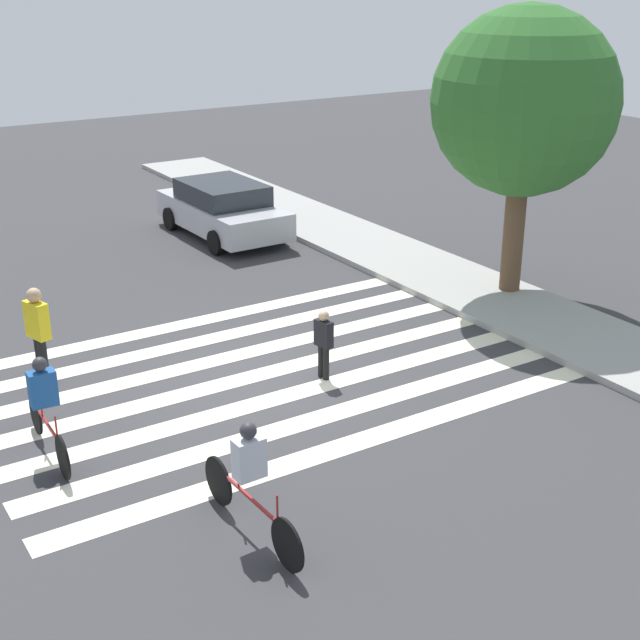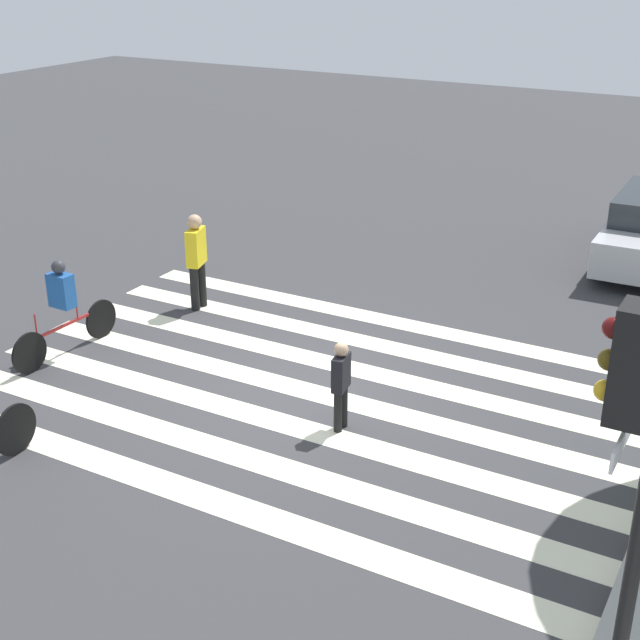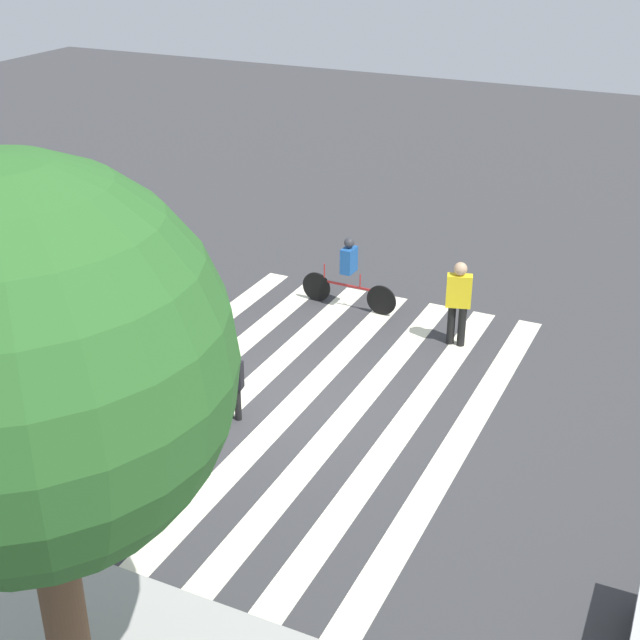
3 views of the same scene
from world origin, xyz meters
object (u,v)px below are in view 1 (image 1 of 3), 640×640
object	(u,v)px
pedestrian_adult_blue_shirt	(38,329)
cyclist_near_curb	(45,403)
pedestrian_adult_tall_backpack	(324,340)
cyclist_mid_street	(250,477)
car_parked_far_curb	(223,209)
street_tree	(524,103)

from	to	relation	value
pedestrian_adult_blue_shirt	cyclist_near_curb	xyz separation A→B (m)	(2.64, -0.68, -0.13)
pedestrian_adult_tall_backpack	cyclist_mid_street	size ratio (longest dim) A/B	0.53
cyclist_mid_street	car_parked_far_curb	xyz separation A→B (m)	(-12.64, 5.95, -0.10)
cyclist_near_curb	cyclist_mid_street	bearing A→B (deg)	26.83
pedestrian_adult_tall_backpack	cyclist_near_curb	size ratio (longest dim) A/B	0.58
pedestrian_adult_tall_backpack	pedestrian_adult_blue_shirt	bearing A→B (deg)	-129.60
cyclist_near_curb	car_parked_far_curb	xyz separation A→B (m)	(-9.18, 7.57, -0.10)
cyclist_mid_street	car_parked_far_curb	distance (m)	13.98
street_tree	cyclist_mid_street	distance (m)	11.06
pedestrian_adult_tall_backpack	cyclist_near_curb	world-z (taller)	cyclist_near_curb
street_tree	car_parked_far_curb	size ratio (longest dim) A/B	1.40
pedestrian_adult_blue_shirt	pedestrian_adult_tall_backpack	world-z (taller)	pedestrian_adult_blue_shirt
street_tree	cyclist_mid_street	size ratio (longest dim) A/B	2.54
street_tree	pedestrian_adult_tall_backpack	size ratio (longest dim) A/B	4.81
street_tree	car_parked_far_curb	bearing A→B (deg)	-156.60
pedestrian_adult_blue_shirt	pedestrian_adult_tall_backpack	xyz separation A→B (m)	(2.59, 4.31, -0.26)
street_tree	pedestrian_adult_tall_backpack	bearing A→B (deg)	-76.31
pedestrian_adult_blue_shirt	cyclist_near_curb	bearing A→B (deg)	149.39
street_tree	cyclist_near_curb	world-z (taller)	street_tree
pedestrian_adult_tall_backpack	cyclist_near_curb	bearing A→B (deg)	-97.98
pedestrian_adult_blue_shirt	car_parked_far_curb	world-z (taller)	pedestrian_adult_blue_shirt
pedestrian_adult_blue_shirt	cyclist_near_curb	size ratio (longest dim) A/B	0.79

